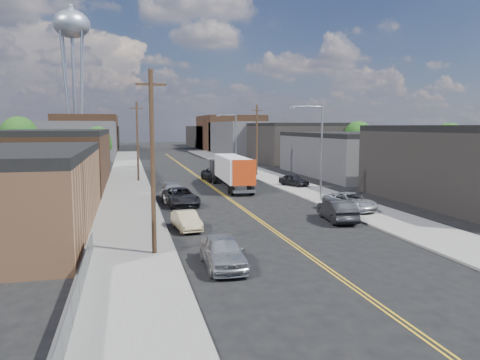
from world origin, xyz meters
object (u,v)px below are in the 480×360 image
water_tower (72,30)px  car_left_a (223,251)px  car_left_d (173,192)px  car_right_lot_a (350,201)px  car_right_oncoming (337,210)px  car_ahead_truck (216,175)px  car_left_b (186,220)px  car_left_c (181,197)px  car_right_lot_c (294,180)px  semi_truck (229,169)px

water_tower → car_left_a: bearing=-80.6°
car_left_d → car_right_lot_a: 16.44m
car_left_a → car_right_oncoming: (10.54, 9.23, 0.01)m
car_ahead_truck → car_left_b: bearing=-109.1°
water_tower → car_ahead_truck: bearing=-70.5°
water_tower → car_right_lot_a: water_tower is taller
car_left_a → car_left_d: bearing=92.0°
car_left_c → car_right_lot_c: car_left_c is taller
semi_truck → car_right_lot_a: semi_truck is taller
car_left_b → car_right_oncoming: 11.25m
car_left_b → car_left_d: (0.36, 12.81, 0.17)m
car_right_lot_c → car_right_oncoming: bearing=-125.6°
car_left_a → car_left_d: car_left_a is taller
semi_truck → car_left_b: (-7.50, -20.60, -1.46)m
car_left_a → semi_truck: bearing=78.1°
car_right_lot_c → semi_truck: bearing=146.1°
water_tower → semi_truck: bearing=-72.1°
car_left_b → car_right_lot_a: 14.35m
car_left_b → car_left_d: bearing=81.4°
water_tower → car_ahead_truck: water_tower is taller
car_left_d → car_right_lot_a: car_left_d is taller
car_left_a → car_left_b: (-0.71, 8.96, -0.17)m
car_left_c → car_ahead_truck: size_ratio=0.95×
car_left_d → car_left_a: bearing=-89.7°
water_tower → car_right_lot_c: size_ratio=9.42×
car_left_c → car_left_d: (-0.35, 2.95, 0.03)m
car_left_d → water_tower: bearing=101.0°
water_tower → car_left_b: water_tower is taller
car_left_a → car_left_c: (0.00, 18.81, -0.03)m
semi_truck → car_right_lot_a: (6.41, -17.10, -1.24)m
semi_truck → car_left_d: (-7.14, -7.78, -1.29)m
car_left_b → car_ahead_truck: bearing=68.3°
water_tower → car_right_oncoming: water_tower is taller
semi_truck → car_right_oncoming: size_ratio=2.83×
car_left_b → car_right_lot_c: size_ratio=1.00×
semi_truck → car_right_lot_a: 18.30m
car_right_oncoming → car_ahead_truck: (-4.04, 27.28, -0.00)m
car_right_oncoming → car_right_lot_c: car_right_oncoming is taller
car_left_a → car_ahead_truck: bearing=80.9°
car_left_a → car_right_lot_a: (13.20, 12.45, 0.05)m
car_left_a → car_right_lot_c: size_ratio=1.23×
car_left_b → car_right_lot_a: size_ratio=0.76×
car_right_oncoming → car_ahead_truck: size_ratio=0.84×
water_tower → car_left_d: (16.65, -81.21, -29.84)m
car_right_lot_c → car_left_c: bearing=-170.8°
car_left_c → car_right_lot_c: bearing=28.2°
semi_truck → car_ahead_truck: size_ratio=2.39×
semi_truck → car_right_lot_c: size_ratio=3.63×
car_ahead_truck → semi_truck: bearing=-92.1°
car_left_c → car_ahead_truck: (6.50, 17.69, 0.04)m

